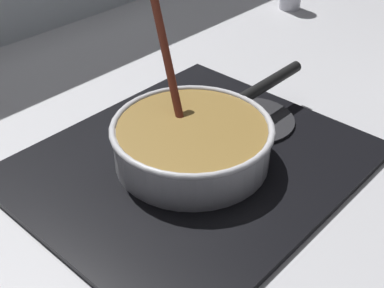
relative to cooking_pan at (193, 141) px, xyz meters
The scene contains 5 objects.
ground 0.13m from the cooking_pan, 75.40° to the right, with size 2.40×1.60×0.04m, color #B7B7BC.
hob_plate 0.05m from the cooking_pan, 165.09° to the right, with size 0.56×0.48×0.01m, color black.
burner_ring 0.04m from the cooking_pan, 165.09° to the right, with size 0.18×0.18×0.01m, color #592D0C.
spare_burner 0.17m from the cooking_pan, ahead, with size 0.16×0.16×0.01m, color #262628.
cooking_pan is the anchor object (origin of this frame).
Camera 1 is at (-0.54, -0.37, 0.54)m, focal length 47.98 mm.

